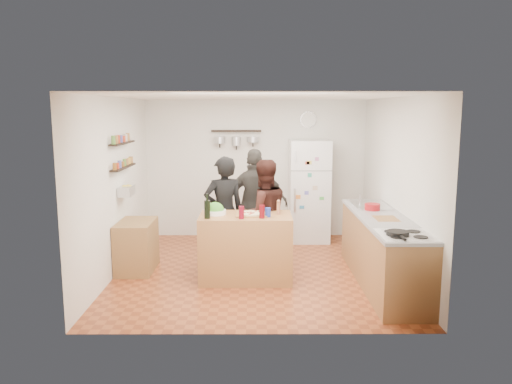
{
  "coord_description": "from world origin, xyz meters",
  "views": [
    {
      "loc": [
        -0.02,
        -7.01,
        2.32
      ],
      "look_at": [
        0.0,
        0.1,
        1.15
      ],
      "focal_mm": 35.0,
      "sensor_mm": 36.0,
      "label": 1
    }
  ],
  "objects_px": {
    "wine_bottle": "(207,210)",
    "wall_clock": "(308,120)",
    "person_left": "(224,212)",
    "person_center": "(263,215)",
    "side_table": "(137,246)",
    "skillet": "(398,233)",
    "salad_bowl": "(215,212)",
    "counter_run": "(383,251)",
    "salt_canister": "(268,212)",
    "pepper_mill": "(278,209)",
    "fridge": "(309,191)",
    "prep_island": "(246,247)",
    "red_bowl": "(372,207)",
    "person_back": "(256,204)"
  },
  "relations": [
    {
      "from": "wall_clock",
      "to": "side_table",
      "type": "distance_m",
      "value": 3.83
    },
    {
      "from": "skillet",
      "to": "side_table",
      "type": "distance_m",
      "value": 3.73
    },
    {
      "from": "person_center",
      "to": "red_bowl",
      "type": "relative_size",
      "value": 7.49
    },
    {
      "from": "pepper_mill",
      "to": "person_back",
      "type": "height_order",
      "value": "person_back"
    },
    {
      "from": "salt_canister",
      "to": "pepper_mill",
      "type": "bearing_deg",
      "value": 48.58
    },
    {
      "from": "person_back",
      "to": "counter_run",
      "type": "relative_size",
      "value": 0.66
    },
    {
      "from": "side_table",
      "to": "salt_canister",
      "type": "bearing_deg",
      "value": -15.2
    },
    {
      "from": "side_table",
      "to": "person_center",
      "type": "bearing_deg",
      "value": 2.21
    },
    {
      "from": "pepper_mill",
      "to": "skillet",
      "type": "bearing_deg",
      "value": -43.08
    },
    {
      "from": "counter_run",
      "to": "side_table",
      "type": "xyz_separation_m",
      "value": [
        -3.44,
        0.57,
        -0.09
      ]
    },
    {
      "from": "red_bowl",
      "to": "wall_clock",
      "type": "bearing_deg",
      "value": 107.93
    },
    {
      "from": "person_center",
      "to": "wine_bottle",
      "type": "bearing_deg",
      "value": 23.91
    },
    {
      "from": "counter_run",
      "to": "fridge",
      "type": "bearing_deg",
      "value": 108.06
    },
    {
      "from": "pepper_mill",
      "to": "fridge",
      "type": "relative_size",
      "value": 0.09
    },
    {
      "from": "pepper_mill",
      "to": "person_back",
      "type": "distance_m",
      "value": 1.09
    },
    {
      "from": "counter_run",
      "to": "salt_canister",
      "type": "bearing_deg",
      "value": 177.83
    },
    {
      "from": "salt_canister",
      "to": "person_center",
      "type": "xyz_separation_m",
      "value": [
        -0.05,
        0.59,
        -0.16
      ]
    },
    {
      "from": "salt_canister",
      "to": "salad_bowl",
      "type": "bearing_deg",
      "value": 166.72
    },
    {
      "from": "wine_bottle",
      "to": "side_table",
      "type": "height_order",
      "value": "wine_bottle"
    },
    {
      "from": "person_center",
      "to": "fridge",
      "type": "bearing_deg",
      "value": -135.5
    },
    {
      "from": "salad_bowl",
      "to": "counter_run",
      "type": "xyz_separation_m",
      "value": [
        2.26,
        -0.23,
        -0.49
      ]
    },
    {
      "from": "prep_island",
      "to": "person_back",
      "type": "distance_m",
      "value": 1.17
    },
    {
      "from": "wine_bottle",
      "to": "wall_clock",
      "type": "height_order",
      "value": "wall_clock"
    },
    {
      "from": "salt_canister",
      "to": "red_bowl",
      "type": "relative_size",
      "value": 0.57
    },
    {
      "from": "salad_bowl",
      "to": "skillet",
      "type": "xyz_separation_m",
      "value": [
        2.16,
        -1.21,
        0.0
      ]
    },
    {
      "from": "salad_bowl",
      "to": "wine_bottle",
      "type": "bearing_deg",
      "value": -106.5
    },
    {
      "from": "person_center",
      "to": "side_table",
      "type": "bearing_deg",
      "value": -16.31
    },
    {
      "from": "prep_island",
      "to": "red_bowl",
      "type": "distance_m",
      "value": 1.89
    },
    {
      "from": "fridge",
      "to": "wall_clock",
      "type": "distance_m",
      "value": 1.29
    },
    {
      "from": "person_center",
      "to": "fridge",
      "type": "distance_m",
      "value": 1.86
    },
    {
      "from": "red_bowl",
      "to": "wall_clock",
      "type": "relative_size",
      "value": 0.72
    },
    {
      "from": "person_left",
      "to": "person_center",
      "type": "bearing_deg",
      "value": 149.12
    },
    {
      "from": "counter_run",
      "to": "side_table",
      "type": "relative_size",
      "value": 3.29
    },
    {
      "from": "counter_run",
      "to": "wine_bottle",
      "type": "bearing_deg",
      "value": -178.99
    },
    {
      "from": "prep_island",
      "to": "side_table",
      "type": "bearing_deg",
      "value": 166.1
    },
    {
      "from": "person_left",
      "to": "wall_clock",
      "type": "height_order",
      "value": "wall_clock"
    },
    {
      "from": "salt_canister",
      "to": "side_table",
      "type": "bearing_deg",
      "value": 164.8
    },
    {
      "from": "prep_island",
      "to": "skillet",
      "type": "distance_m",
      "value": 2.15
    },
    {
      "from": "salad_bowl",
      "to": "wine_bottle",
      "type": "distance_m",
      "value": 0.3
    },
    {
      "from": "salad_bowl",
      "to": "wall_clock",
      "type": "bearing_deg",
      "value": 57.78
    },
    {
      "from": "person_center",
      "to": "side_table",
      "type": "distance_m",
      "value": 1.9
    },
    {
      "from": "salad_bowl",
      "to": "person_center",
      "type": "height_order",
      "value": "person_center"
    },
    {
      "from": "side_table",
      "to": "skillet",
      "type": "bearing_deg",
      "value": -24.96
    },
    {
      "from": "red_bowl",
      "to": "prep_island",
      "type": "bearing_deg",
      "value": -170.89
    },
    {
      "from": "prep_island",
      "to": "counter_run",
      "type": "relative_size",
      "value": 0.48
    },
    {
      "from": "pepper_mill",
      "to": "person_left",
      "type": "xyz_separation_m",
      "value": [
        -0.78,
        0.54,
        -0.16
      ]
    },
    {
      "from": "wine_bottle",
      "to": "red_bowl",
      "type": "xyz_separation_m",
      "value": [
        2.29,
        0.51,
        -0.07
      ]
    },
    {
      "from": "prep_island",
      "to": "salad_bowl",
      "type": "distance_m",
      "value": 0.64
    },
    {
      "from": "person_left",
      "to": "red_bowl",
      "type": "distance_m",
      "value": 2.15
    },
    {
      "from": "pepper_mill",
      "to": "wall_clock",
      "type": "bearing_deg",
      "value": 75.0
    }
  ]
}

